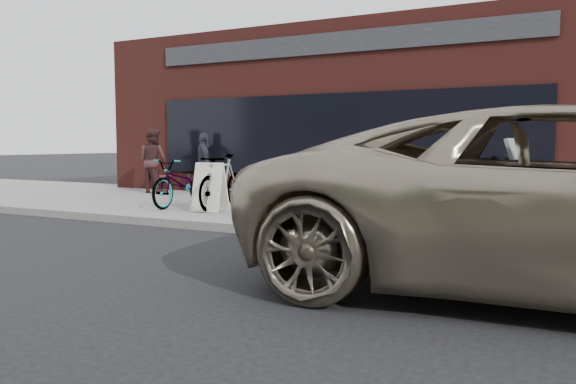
{
  "coord_description": "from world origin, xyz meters",
  "views": [
    {
      "loc": [
        3.35,
        -3.8,
        1.49
      ],
      "look_at": [
        0.01,
        2.76,
        0.85
      ],
      "focal_mm": 35.0,
      "sensor_mm": 36.0,
      "label": 1
    }
  ],
  "objects": [
    {
      "name": "cafe_patron_right",
      "position": [
        -5.5,
        8.6,
        0.96
      ],
      "size": [
        0.97,
        0.94,
        1.63
      ],
      "primitive_type": "imported",
      "rotation": [
        0.0,
        0.0,
        2.39
      ],
      "color": "#343442",
      "rests_on": "near_sidewalk"
    },
    {
      "name": "motorcycle",
      "position": [
        1.83,
        3.59,
        0.67
      ],
      "size": [
        2.46,
        0.8,
        1.56
      ],
      "rotation": [
        0.0,
        0.0,
        -0.13
      ],
      "color": "black",
      "rests_on": "ground"
    },
    {
      "name": "bicycle_rear",
      "position": [
        -3.0,
        5.72,
        0.71
      ],
      "size": [
        0.69,
        1.9,
        1.12
      ],
      "primitive_type": "imported",
      "rotation": [
        0.0,
        0.0,
        0.09
      ],
      "color": "gray",
      "rests_on": "near_sidewalk"
    },
    {
      "name": "cafe_table",
      "position": [
        -7.23,
        8.8,
        0.54
      ],
      "size": [
        0.74,
        0.74,
        0.42
      ],
      "color": "black",
      "rests_on": "near_sidewalk"
    },
    {
      "name": "near_sidewalk",
      "position": [
        0.0,
        7.0,
        0.07
      ],
      "size": [
        44.0,
        6.0,
        0.15
      ],
      "primitive_type": "cube",
      "color": "gray",
      "rests_on": "ground"
    },
    {
      "name": "ground",
      "position": [
        0.0,
        0.0,
        0.0
      ],
      "size": [
        120.0,
        120.0,
        0.0
      ],
      "primitive_type": "plane",
      "color": "black",
      "rests_on": "ground"
    },
    {
      "name": "sandwich_sign",
      "position": [
        -3.02,
        5.32,
        0.63
      ],
      "size": [
        0.66,
        0.62,
        0.96
      ],
      "rotation": [
        0.0,
        0.0,
        0.12
      ],
      "color": "white",
      "rests_on": "near_sidewalk"
    },
    {
      "name": "cafe_patron_left",
      "position": [
        -6.75,
        8.02,
        1.02
      ],
      "size": [
        0.87,
        0.7,
        1.73
      ],
      "primitive_type": "imported",
      "rotation": [
        0.0,
        0.0,
        3.09
      ],
      "color": "#422324",
      "rests_on": "near_sidewalk"
    },
    {
      "name": "bicycle_front",
      "position": [
        -4.03,
        5.74,
        0.65
      ],
      "size": [
        0.72,
        1.94,
        1.01
      ],
      "primitive_type": "imported",
      "rotation": [
        0.0,
        0.0,
        0.03
      ],
      "color": "gray",
      "rests_on": "near_sidewalk"
    },
    {
      "name": "storefront",
      "position": [
        -2.0,
        13.98,
        2.25
      ],
      "size": [
        14.0,
        10.07,
        4.5
      ],
      "color": "#5C231D",
      "rests_on": "ground"
    }
  ]
}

